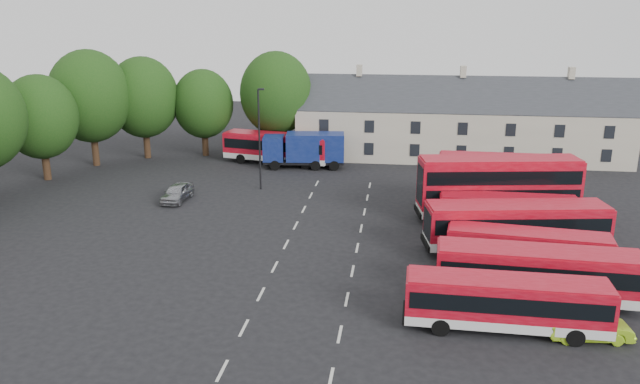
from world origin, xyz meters
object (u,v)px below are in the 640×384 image
Objects in this scene: box_truck at (305,149)px; silver_car at (177,192)px; bus_row_a at (506,300)px; bus_dd_south at (498,185)px; lamppost at (260,136)px; lime_car at (589,327)px.

box_truck reaches higher than silver_car.
bus_dd_south is at bearing 85.22° from bus_row_a.
lamppost is (-18.14, 23.92, 3.18)m from bus_row_a.
lamppost is (-22.17, 24.25, 4.22)m from lime_car.
box_truck is (-15.35, 32.34, 0.31)m from bus_row_a.
bus_dd_south is 1.36× the size of lamppost.
lamppost is at bearing 37.30° from lime_car.
silver_car reaches higher than lime_car.
lime_car is (19.38, -32.68, -1.35)m from box_truck.
bus_row_a is 1.20× the size of box_truck.
lime_car is (28.49, -19.79, -0.06)m from silver_car.
box_truck is 38.02m from lime_car.
bus_row_a is 18.01m from bus_dd_south.
bus_dd_south is 21.11m from lamppost.
silver_car is (-9.11, -12.89, -1.29)m from box_truck.
bus_row_a is 30.18m from lamppost.
box_truck is 9.33m from lamppost.
bus_dd_south is 26.57m from silver_car.
bus_row_a reaches higher than lime_car.
bus_row_a is 0.82× the size of bus_dd_south.
silver_car is 34.69m from lime_car.
bus_dd_south is at bearing -46.01° from box_truck.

